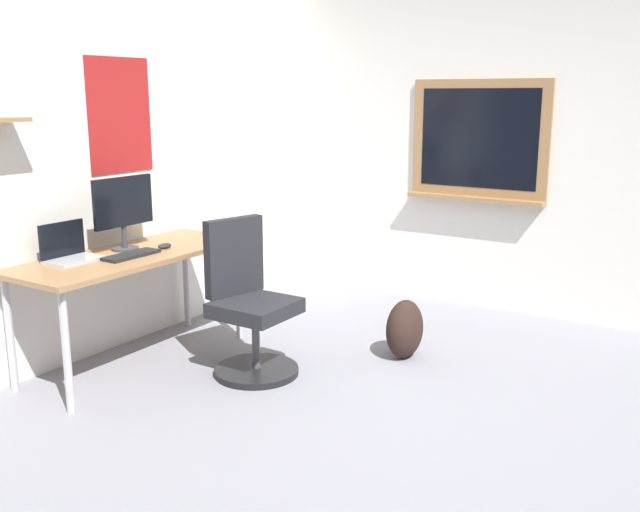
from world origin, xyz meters
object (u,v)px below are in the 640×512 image
laptop (69,252)px  keyboard (131,255)px  office_chair (249,308)px  computer_mouse (165,246)px  coffee_mug (209,229)px  desk (133,264)px  monitor_primary (123,208)px  backpack (405,329)px

laptop → keyboard: size_ratio=0.84×
keyboard → office_chair: bearing=-61.3°
computer_mouse → coffee_mug: size_ratio=1.13×
office_chair → laptop: office_chair is taller
desk → monitor_primary: size_ratio=3.36×
laptop → monitor_primary: bearing=-7.0°
coffee_mug → backpack: 1.53m
computer_mouse → coffee_mug: 0.48m
laptop → computer_mouse: (0.55, -0.23, -0.04)m
computer_mouse → coffee_mug: bearing=6.0°
office_chair → monitor_primary: size_ratio=2.05×
keyboard → desk: bearing=44.7°
office_chair → laptop: size_ratio=3.06×
office_chair → backpack: bearing=-43.7°
coffee_mug → backpack: coffee_mug is taller
monitor_primary → computer_mouse: bearing=-47.3°
coffee_mug → backpack: bearing=-77.0°
desk → laptop: (-0.35, 0.15, 0.12)m
desk → backpack: 1.78m
laptop → backpack: size_ratio=0.80×
keyboard → coffee_mug: coffee_mug is taller
office_chair → keyboard: size_ratio=2.57×
desk → monitor_primary: bearing=68.6°
keyboard → backpack: bearing=-51.0°
monitor_primary → backpack: (0.96, -1.50, -0.80)m
keyboard → backpack: (1.08, -1.33, -0.54)m
desk → keyboard: keyboard is taller
coffee_mug → laptop: bearing=170.4°
monitor_primary → computer_mouse: (0.16, -0.18, -0.25)m
laptop → computer_mouse: bearing=-22.1°
monitor_primary → keyboard: monitor_primary is taller
monitor_primary → keyboard: 0.34m
keyboard → backpack: 1.79m
keyboard → coffee_mug: 0.76m
office_chair → keyboard: bearing=118.7°
desk → backpack: desk is taller
backpack → office_chair: bearing=136.3°
desk → office_chair: bearing=-69.4°
office_chair → coffee_mug: 0.87m
office_chair → computer_mouse: size_ratio=9.13×
laptop → backpack: 2.14m
monitor_primary → keyboard: size_ratio=1.25×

